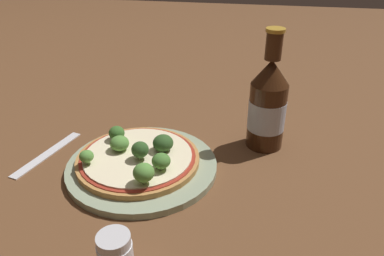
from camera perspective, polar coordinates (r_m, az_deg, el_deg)
name	(u,v)px	position (r m, az deg, el deg)	size (l,w,h in m)	color
ground_plane	(141,164)	(0.66, -7.84, -5.49)	(3.00, 3.00, 0.00)	brown
plate	(142,166)	(0.65, -7.60, -5.77)	(0.25, 0.25, 0.01)	#93A384
pizza	(139,158)	(0.64, -8.12, -4.60)	(0.21, 0.21, 0.01)	#B77F42
broccoli_floret_0	(163,143)	(0.64, -4.43, -2.29)	(0.04, 0.04, 0.03)	#7A9E5B
broccoli_floret_1	(161,161)	(0.59, -4.72, -5.03)	(0.03, 0.03, 0.03)	#7A9E5B
broccoli_floret_2	(87,156)	(0.63, -15.78, -4.19)	(0.02, 0.02, 0.02)	#7A9E5B
broccoli_floret_3	(117,133)	(0.68, -11.41, -0.76)	(0.03, 0.03, 0.03)	#7A9E5B
broccoli_floret_4	(140,150)	(0.62, -7.92, -3.31)	(0.03, 0.03, 0.03)	#7A9E5B
broccoli_floret_5	(144,173)	(0.56, -7.37, -6.76)	(0.03, 0.03, 0.03)	#7A9E5B
broccoli_floret_6	(119,145)	(0.65, -11.12, -2.51)	(0.03, 0.03, 0.03)	#7A9E5B
beer_bottle	(268,105)	(0.69, 11.45, 3.51)	(0.07, 0.07, 0.22)	#381E0F
fork	(48,153)	(0.73, -21.12, -3.60)	(0.06, 0.16, 0.00)	silver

